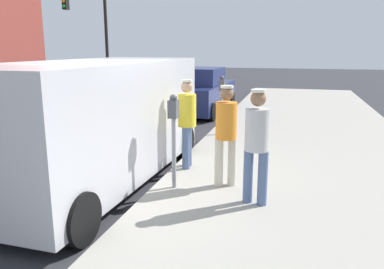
{
  "coord_description": "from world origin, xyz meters",
  "views": [
    {
      "loc": [
        3.17,
        -5.83,
        2.38
      ],
      "look_at": [
        1.65,
        -0.17,
        1.05
      ],
      "focal_mm": 36.06,
      "sensor_mm": 36.0,
      "label": 1
    }
  ],
  "objects_px": {
    "pedestrian_in_gray": "(257,140)",
    "parked_van": "(97,119)",
    "pedestrian_in_orange": "(226,130)",
    "pedestrian_in_yellow": "(187,118)",
    "traffic_light_corner": "(91,24)",
    "parking_meter_far": "(222,95)",
    "parking_meter_near": "(174,125)",
    "parked_sedan_ahead": "(199,92)"
  },
  "relations": [
    {
      "from": "parking_meter_near",
      "to": "parked_van",
      "type": "xyz_separation_m",
      "value": [
        -1.5,
        0.28,
        -0.03
      ]
    },
    {
      "from": "pedestrian_in_orange",
      "to": "parked_sedan_ahead",
      "type": "xyz_separation_m",
      "value": [
        -2.4,
        7.89,
        -0.34
      ]
    },
    {
      "from": "pedestrian_in_yellow",
      "to": "traffic_light_corner",
      "type": "height_order",
      "value": "traffic_light_corner"
    },
    {
      "from": "parking_meter_near",
      "to": "pedestrian_in_yellow",
      "type": "relative_size",
      "value": 0.92
    },
    {
      "from": "pedestrian_in_gray",
      "to": "parked_sedan_ahead",
      "type": "height_order",
      "value": "pedestrian_in_gray"
    },
    {
      "from": "pedestrian_in_orange",
      "to": "traffic_light_corner",
      "type": "xyz_separation_m",
      "value": [
        -9.17,
        12.24,
        2.43
      ]
    },
    {
      "from": "parking_meter_far",
      "to": "parked_van",
      "type": "bearing_deg",
      "value": -111.52
    },
    {
      "from": "parked_sedan_ahead",
      "to": "traffic_light_corner",
      "type": "relative_size",
      "value": 0.86
    },
    {
      "from": "pedestrian_in_gray",
      "to": "pedestrian_in_orange",
      "type": "bearing_deg",
      "value": 130.76
    },
    {
      "from": "parking_meter_near",
      "to": "parking_meter_far",
      "type": "relative_size",
      "value": 1.0
    },
    {
      "from": "pedestrian_in_yellow",
      "to": "pedestrian_in_orange",
      "type": "xyz_separation_m",
      "value": [
        0.88,
        -0.79,
        -0.01
      ]
    },
    {
      "from": "pedestrian_in_gray",
      "to": "parked_van",
      "type": "distance_m",
      "value": 2.9
    },
    {
      "from": "pedestrian_in_gray",
      "to": "pedestrian_in_yellow",
      "type": "relative_size",
      "value": 1.01
    },
    {
      "from": "pedestrian_in_orange",
      "to": "parked_van",
      "type": "xyz_separation_m",
      "value": [
        -2.28,
        -0.03,
        0.06
      ]
    },
    {
      "from": "pedestrian_in_yellow",
      "to": "traffic_light_corner",
      "type": "relative_size",
      "value": 0.32
    },
    {
      "from": "pedestrian_in_gray",
      "to": "parked_van",
      "type": "bearing_deg",
      "value": 167.92
    },
    {
      "from": "parking_meter_far",
      "to": "parked_van",
      "type": "distance_m",
      "value": 4.09
    },
    {
      "from": "parking_meter_far",
      "to": "pedestrian_in_gray",
      "type": "height_order",
      "value": "pedestrian_in_gray"
    },
    {
      "from": "pedestrian_in_orange",
      "to": "parked_sedan_ahead",
      "type": "relative_size",
      "value": 0.37
    },
    {
      "from": "pedestrian_in_gray",
      "to": "traffic_light_corner",
      "type": "distance_m",
      "value": 16.31
    },
    {
      "from": "pedestrian_in_yellow",
      "to": "parked_van",
      "type": "distance_m",
      "value": 1.63
    },
    {
      "from": "parking_meter_near",
      "to": "parked_sedan_ahead",
      "type": "bearing_deg",
      "value": 101.15
    },
    {
      "from": "parking_meter_near",
      "to": "pedestrian_in_yellow",
      "type": "bearing_deg",
      "value": 94.78
    },
    {
      "from": "pedestrian_in_gray",
      "to": "parking_meter_near",
      "type": "bearing_deg",
      "value": 166.33
    },
    {
      "from": "pedestrian_in_yellow",
      "to": "parked_sedan_ahead",
      "type": "xyz_separation_m",
      "value": [
        -1.53,
        7.1,
        -0.35
      ]
    },
    {
      "from": "pedestrian_in_gray",
      "to": "pedestrian_in_orange",
      "type": "distance_m",
      "value": 0.84
    },
    {
      "from": "pedestrian_in_orange",
      "to": "pedestrian_in_yellow",
      "type": "bearing_deg",
      "value": 137.92
    },
    {
      "from": "parking_meter_near",
      "to": "pedestrian_in_gray",
      "type": "height_order",
      "value": "pedestrian_in_gray"
    },
    {
      "from": "parking_meter_near",
      "to": "pedestrian_in_gray",
      "type": "bearing_deg",
      "value": -13.67
    },
    {
      "from": "parking_meter_far",
      "to": "pedestrian_in_yellow",
      "type": "height_order",
      "value": "pedestrian_in_yellow"
    },
    {
      "from": "parking_meter_near",
      "to": "pedestrian_in_orange",
      "type": "xyz_separation_m",
      "value": [
        0.78,
        0.31,
        -0.09
      ]
    },
    {
      "from": "parking_meter_near",
      "to": "parking_meter_far",
      "type": "distance_m",
      "value": 4.08
    },
    {
      "from": "parked_van",
      "to": "parking_meter_near",
      "type": "bearing_deg",
      "value": -10.65
    },
    {
      "from": "parked_van",
      "to": "pedestrian_in_gray",
      "type": "bearing_deg",
      "value": -12.08
    },
    {
      "from": "pedestrian_in_gray",
      "to": "parked_van",
      "type": "xyz_separation_m",
      "value": [
        -2.83,
        0.61,
        0.05
      ]
    },
    {
      "from": "pedestrian_in_gray",
      "to": "traffic_light_corner",
      "type": "relative_size",
      "value": 0.32
    },
    {
      "from": "pedestrian_in_orange",
      "to": "parked_van",
      "type": "height_order",
      "value": "parked_van"
    },
    {
      "from": "pedestrian_in_orange",
      "to": "traffic_light_corner",
      "type": "bearing_deg",
      "value": 126.82
    },
    {
      "from": "pedestrian_in_yellow",
      "to": "pedestrian_in_orange",
      "type": "distance_m",
      "value": 1.18
    },
    {
      "from": "parking_meter_far",
      "to": "parked_van",
      "type": "relative_size",
      "value": 0.29
    },
    {
      "from": "pedestrian_in_gray",
      "to": "pedestrian_in_yellow",
      "type": "distance_m",
      "value": 2.02
    },
    {
      "from": "parking_meter_far",
      "to": "traffic_light_corner",
      "type": "bearing_deg",
      "value": 134.7
    }
  ]
}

